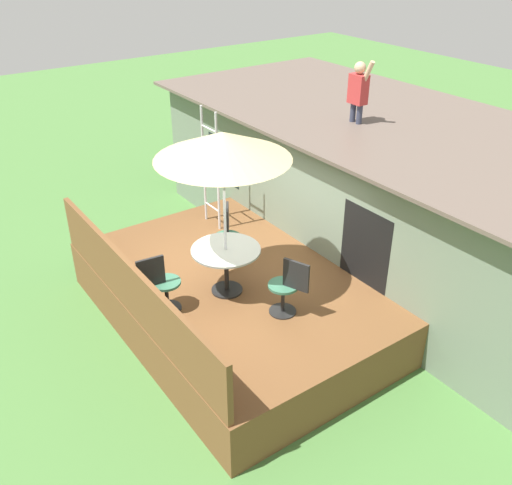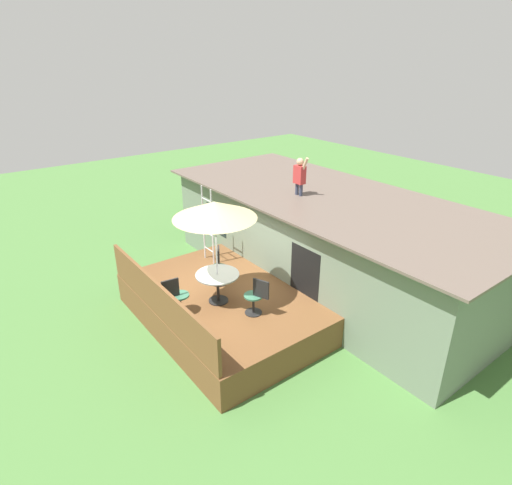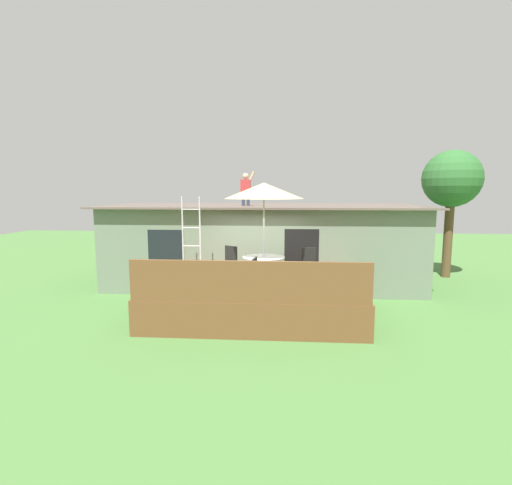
% 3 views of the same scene
% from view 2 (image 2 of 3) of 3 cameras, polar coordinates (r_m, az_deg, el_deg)
% --- Properties ---
extents(ground_plane, '(40.00, 40.00, 0.00)m').
position_cam_2_polar(ground_plane, '(11.15, -4.32, -10.38)').
color(ground_plane, '#477538').
extents(house, '(10.50, 4.50, 2.67)m').
position_cam_2_polar(house, '(12.54, 9.37, 0.47)').
color(house, slate).
rests_on(house, ground).
extents(deck, '(5.19, 3.53, 0.80)m').
position_cam_2_polar(deck, '(10.93, -4.39, -8.65)').
color(deck, brown).
rests_on(deck, ground).
extents(deck_railing, '(5.09, 0.08, 0.90)m').
position_cam_2_polar(deck_railing, '(9.81, -13.02, -7.55)').
color(deck_railing, brown).
rests_on(deck_railing, deck).
extents(patio_table, '(1.04, 1.04, 0.74)m').
position_cam_2_polar(patio_table, '(10.12, -5.20, -5.04)').
color(patio_table, black).
rests_on(patio_table, deck).
extents(patio_umbrella, '(1.90, 1.90, 2.54)m').
position_cam_2_polar(patio_umbrella, '(9.40, -5.60, 4.39)').
color(patio_umbrella, silver).
rests_on(patio_umbrella, deck).
extents(step_ladder, '(0.52, 0.04, 2.20)m').
position_cam_2_polar(step_ladder, '(11.94, -6.52, 2.32)').
color(step_ladder, silver).
rests_on(step_ladder, deck).
extents(person_figure, '(0.47, 0.20, 1.11)m').
position_cam_2_polar(person_figure, '(11.82, 5.94, 9.17)').
color(person_figure, '#33384C').
rests_on(person_figure, house).
extents(patio_chair_left, '(0.56, 0.46, 0.92)m').
position_cam_2_polar(patio_chair_left, '(11.01, -5.04, -3.24)').
color(patio_chair_left, black).
rests_on(patio_chair_left, deck).
extents(patio_chair_right, '(0.60, 0.44, 0.92)m').
position_cam_2_polar(patio_chair_right, '(9.67, 0.01, -7.32)').
color(patio_chair_right, black).
rests_on(patio_chair_right, deck).
extents(patio_chair_near, '(0.44, 0.62, 0.92)m').
position_cam_2_polar(patio_chair_near, '(9.85, -10.66, -7.14)').
color(patio_chair_near, black).
rests_on(patio_chair_near, deck).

